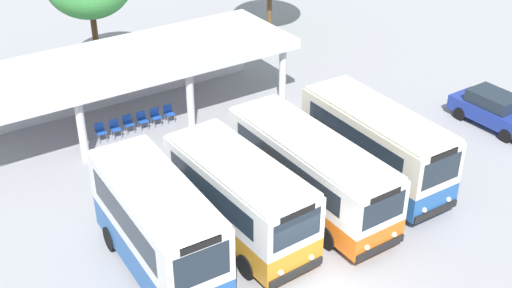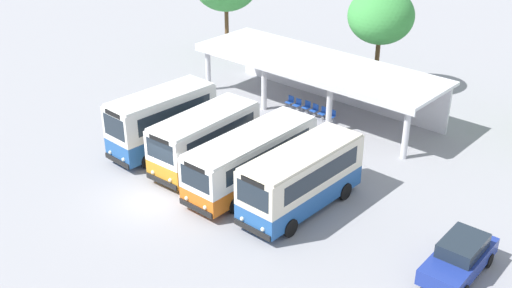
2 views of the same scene
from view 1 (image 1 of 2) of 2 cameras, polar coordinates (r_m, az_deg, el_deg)
name	(u,v)px [view 1 (image 1 of 2)]	position (r m, az deg, el deg)	size (l,w,h in m)	color
city_bus_nearest_orange	(158,225)	(22.01, -8.49, -6.94)	(2.46, 6.61, 3.52)	black
city_bus_second_in_row	(239,196)	(23.47, -1.46, -4.49)	(2.67, 6.73, 3.13)	black
city_bus_middle_cream	(310,169)	(25.19, 4.69, -2.16)	(2.47, 8.13, 2.95)	black
city_bus_fourth_amber	(376,143)	(26.97, 10.29, 0.10)	(2.46, 7.12, 3.21)	black
parked_car_flank	(494,110)	(33.13, 19.91, 2.81)	(1.94, 4.31, 1.62)	black
terminal_canopy	(111,70)	(31.62, -12.39, 6.29)	(16.99, 5.33, 3.40)	silver
waiting_chair_end_by_column	(100,130)	(30.85, -13.30, 1.16)	(0.45, 0.45, 0.86)	slate
waiting_chair_second_from_end	(115,127)	(30.99, -12.09, 1.46)	(0.45, 0.45, 0.86)	slate
waiting_chair_middle_seat	(128,122)	(31.28, -11.01, 1.87)	(0.45, 0.45, 0.86)	slate
waiting_chair_fourth_seat	(142,119)	(31.45, -9.82, 2.16)	(0.45, 0.45, 0.86)	slate
waiting_chair_fifth_seat	(155,115)	(31.67, -8.69, 2.47)	(0.45, 0.45, 0.86)	slate
waiting_chair_far_end_seat	(169,112)	(31.90, -7.57, 2.78)	(0.45, 0.45, 0.86)	slate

